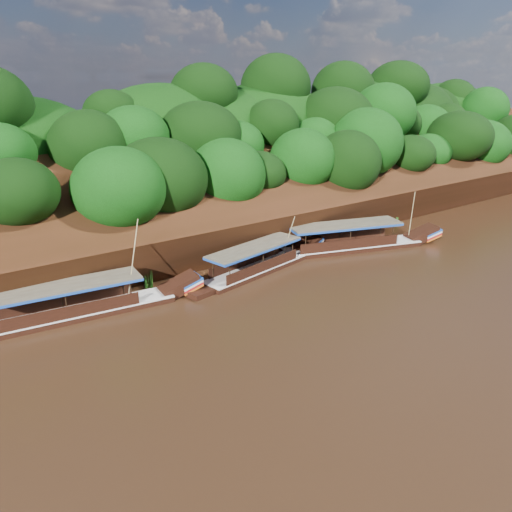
{
  "coord_description": "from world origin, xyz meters",
  "views": [
    {
      "loc": [
        -20.72,
        -22.74,
        14.59
      ],
      "look_at": [
        0.93,
        7.0,
        1.38
      ],
      "focal_mm": 35.0,
      "sensor_mm": 36.0,
      "label": 1
    }
  ],
  "objects": [
    {
      "name": "riverbank",
      "position": [
        -0.01,
        22.73,
        1.89
      ],
      "size": [
        120.0,
        30.06,
        19.4
      ],
      "color": "black",
      "rests_on": "ground"
    },
    {
      "name": "boat_1",
      "position": [
        2.04,
        7.15,
        0.51
      ],
      "size": [
        13.11,
        4.28,
        4.54
      ],
      "rotation": [
        0.0,
        0.0,
        0.19
      ],
      "color": "black",
      "rests_on": "ground"
    },
    {
      "name": "boat_0",
      "position": [
        11.93,
        6.16,
        0.56
      ],
      "size": [
        15.17,
        6.66,
        5.66
      ],
      "rotation": [
        0.0,
        0.0,
        -0.32
      ],
      "color": "black",
      "rests_on": "ground"
    },
    {
      "name": "reeds",
      "position": [
        -2.19,
        9.34,
        0.9
      ],
      "size": [
        50.85,
        2.53,
        2.04
      ],
      "color": "#276419",
      "rests_on": "ground"
    },
    {
      "name": "ground",
      "position": [
        0.0,
        0.0,
        0.0
      ],
      "size": [
        160.0,
        160.0,
        0.0
      ],
      "primitive_type": "plane",
      "color": "black",
      "rests_on": "ground"
    },
    {
      "name": "boat_2",
      "position": [
        -12.14,
        7.44,
        0.52
      ],
      "size": [
        14.84,
        3.53,
        6.32
      ],
      "rotation": [
        0.0,
        0.0,
        -0.11
      ],
      "color": "black",
      "rests_on": "ground"
    }
  ]
}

